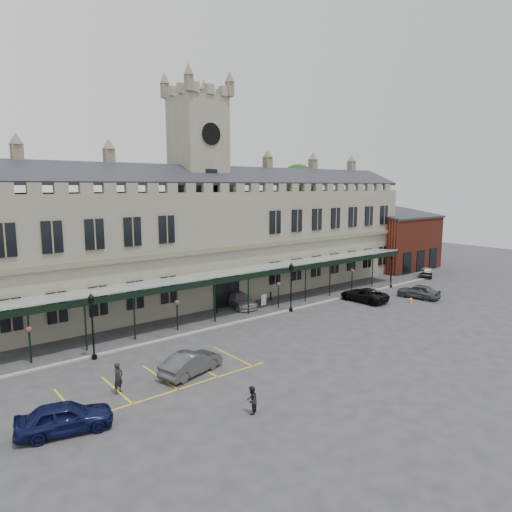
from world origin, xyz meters
TOP-DOWN VIEW (x-y plane):
  - ground at (0.00, 0.00)m, footprint 140.00×140.00m
  - station_building at (0.00, 15.91)m, footprint 60.00×10.36m
  - clock_tower at (0.00, 16.00)m, footprint 5.60×5.60m
  - canopy at (0.00, 7.46)m, footprint 50.00×4.10m
  - brick_annex at (34.00, 12.97)m, footprint 12.40×8.36m
  - kerb at (0.00, 5.50)m, footprint 60.00×0.40m
  - parking_markings at (-14.00, -1.50)m, footprint 16.00×6.00m
  - tree_behind_mid at (8.00, 25.00)m, footprint 6.00×6.00m
  - tree_behind_right at (24.00, 25.00)m, footprint 6.00×6.00m
  - lamp_post_left at (-16.22, 4.98)m, footprint 0.47×0.47m
  - lamp_post_mid at (3.97, 5.25)m, footprint 0.48×0.48m
  - lamp_post_right at (21.29, 5.29)m, footprint 0.40×0.40m
  - traffic_cone at (16.24, -0.71)m, footprint 0.46×0.46m
  - sign_board at (3.34, 8.80)m, footprint 0.69×0.07m
  - bollard_left at (-2.18, 9.59)m, footprint 0.15×0.15m
  - bollard_right at (5.39, 10.00)m, footprint 0.17×0.17m
  - car_left_a at (-21.00, -4.11)m, footprint 5.10×3.03m
  - car_left_b at (-12.04, -1.82)m, footprint 4.99×2.81m
  - car_taxi at (1.00, 10.00)m, footprint 2.89×5.39m
  - car_van at (13.00, 3.10)m, footprint 2.78×5.51m
  - car_right_a at (19.00, 0.09)m, footprint 2.55×4.92m
  - car_right_b at (31.00, 6.15)m, footprint 4.49×3.42m
  - person_a at (-17.04, -1.51)m, footprint 0.83×0.72m
  - person_b at (-12.30, -8.71)m, footprint 0.99×0.95m

SIDE VIEW (x-z plane):
  - ground at x=0.00m, z-range 0.00..0.00m
  - parking_markings at x=-14.00m, z-range -0.01..0.01m
  - kerb at x=0.00m, z-range 0.00..0.12m
  - traffic_cone at x=16.24m, z-range -0.01..0.73m
  - bollard_left at x=-2.18m, z-range 0.00..0.86m
  - bollard_right at x=5.39m, z-range 0.00..0.95m
  - sign_board at x=3.34m, z-range -0.01..1.17m
  - car_right_b at x=31.00m, z-range 0.00..1.42m
  - car_taxi at x=1.00m, z-range 0.00..1.49m
  - car_van at x=13.00m, z-range 0.00..1.50m
  - car_left_b at x=-12.04m, z-range 0.00..1.56m
  - car_right_a at x=19.00m, z-range 0.00..1.60m
  - person_b at x=-12.30m, z-range 0.00..1.61m
  - car_left_a at x=-21.00m, z-range 0.00..1.63m
  - person_a at x=-17.04m, z-range 0.00..1.93m
  - canopy at x=0.00m, z-range 0.25..4.55m
  - lamp_post_right at x=21.29m, z-range 0.39..4.61m
  - lamp_post_left at x=-16.22m, z-range 0.46..5.45m
  - lamp_post_mid at x=3.97m, z-range 0.47..5.51m
  - brick_annex at x=34.00m, z-range -0.46..8.77m
  - station_building at x=0.00m, z-range -2.18..15.12m
  - tree_behind_mid at x=8.00m, z-range 4.81..20.81m
  - tree_behind_right at x=24.00m, z-range 4.81..20.81m
  - clock_tower at x=0.00m, z-range 0.71..25.51m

